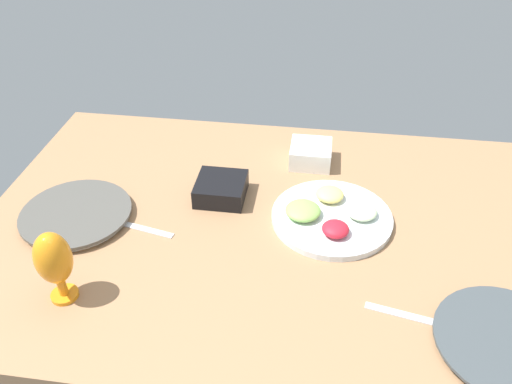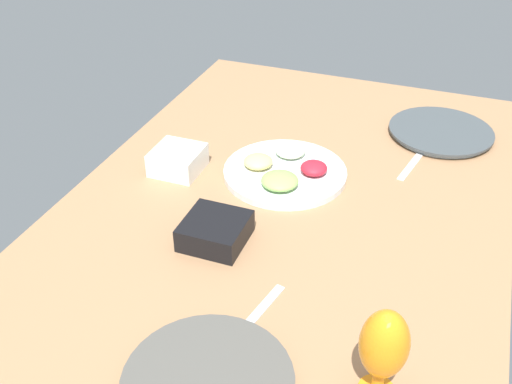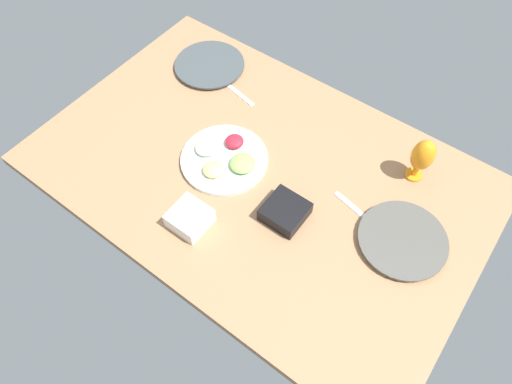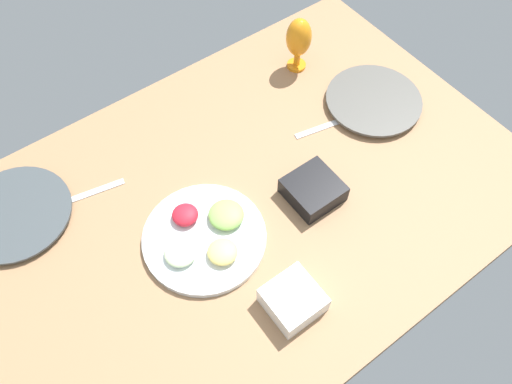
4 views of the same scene
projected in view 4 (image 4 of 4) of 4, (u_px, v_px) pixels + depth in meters
The scene contains 9 objects.
ground_plane at pixel (236, 208), 138.75cm from camera, with size 160.00×104.00×4.00cm, color #99704C.
dinner_plate_left at pixel (16, 214), 134.19cm from camera, with size 29.65×29.65×1.96cm.
dinner_plate_right at pixel (373, 101), 155.59cm from camera, with size 29.24×29.24×2.22cm.
fruit_platter at pixel (205, 236), 130.06cm from camera, with size 31.86×31.86×4.87cm.
hurricane_glass_orange at pixel (299, 39), 155.93cm from camera, with size 7.95×7.95×18.33cm.
square_bowl_black at pixel (313, 189), 136.01cm from camera, with size 13.54×13.54×5.48cm.
square_bowl_white at pixel (293, 299), 118.98cm from camera, with size 12.28×12.28×6.14cm.
fork_by_left_plate at pixel (92, 192), 138.75cm from camera, with size 18.00×1.80×0.60cm, color silver.
fork_by_right_plate at pixel (323, 127), 151.20cm from camera, with size 18.00×1.80×0.60cm, color silver.
Camera 4 is at (-37.73, -60.59, 117.19)cm, focal length 35.73 mm.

